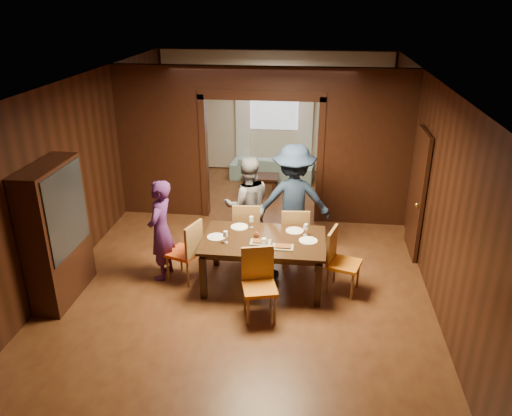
# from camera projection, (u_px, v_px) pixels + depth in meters

# --- Properties ---
(floor) EXTENTS (9.00, 9.00, 0.00)m
(floor) POSITION_uv_depth(u_px,v_px,m) (251.00, 255.00, 8.42)
(floor) COLOR #4C2615
(floor) RESTS_ON ground
(ceiling) EXTENTS (5.50, 9.00, 0.02)m
(ceiling) POSITION_uv_depth(u_px,v_px,m) (250.00, 80.00, 7.27)
(ceiling) COLOR silver
(ceiling) RESTS_ON room_walls
(room_walls) EXTENTS (5.52, 9.01, 2.90)m
(room_walls) POSITION_uv_depth(u_px,v_px,m) (263.00, 139.00, 9.54)
(room_walls) COLOR black
(room_walls) RESTS_ON floor
(person_purple) EXTENTS (0.43, 0.61, 1.58)m
(person_purple) POSITION_uv_depth(u_px,v_px,m) (161.00, 230.00, 7.50)
(person_purple) COLOR #451E58
(person_purple) RESTS_ON floor
(person_grey) EXTENTS (0.95, 0.83, 1.65)m
(person_grey) POSITION_uv_depth(u_px,v_px,m) (248.00, 205.00, 8.30)
(person_grey) COLOR slate
(person_grey) RESTS_ON floor
(person_navy) EXTENTS (1.29, 0.83, 1.89)m
(person_navy) POSITION_uv_depth(u_px,v_px,m) (293.00, 201.00, 8.17)
(person_navy) COLOR #18253D
(person_navy) RESTS_ON floor
(sofa) EXTENTS (1.99, 0.91, 0.57)m
(sofa) POSITION_uv_depth(u_px,v_px,m) (272.00, 167.00, 11.81)
(sofa) COLOR #87B1B1
(sofa) RESTS_ON floor
(serving_bowl) EXTENTS (0.35, 0.35, 0.09)m
(serving_bowl) POSITION_uv_depth(u_px,v_px,m) (268.00, 233.00, 7.39)
(serving_bowl) COLOR black
(serving_bowl) RESTS_ON dining_table
(dining_table) EXTENTS (1.79, 1.12, 0.76)m
(dining_table) POSITION_uv_depth(u_px,v_px,m) (264.00, 262.00, 7.45)
(dining_table) COLOR black
(dining_table) RESTS_ON floor
(coffee_table) EXTENTS (0.80, 0.50, 0.40)m
(coffee_table) POSITION_uv_depth(u_px,v_px,m) (260.00, 184.00, 10.99)
(coffee_table) COLOR black
(coffee_table) RESTS_ON floor
(chair_left) EXTENTS (0.56, 0.56, 0.97)m
(chair_left) POSITION_uv_depth(u_px,v_px,m) (183.00, 251.00, 7.55)
(chair_left) COLOR #CA4313
(chair_left) RESTS_ON floor
(chair_right) EXTENTS (0.55, 0.55, 0.97)m
(chair_right) POSITION_uv_depth(u_px,v_px,m) (344.00, 262.00, 7.23)
(chair_right) COLOR orange
(chair_right) RESTS_ON floor
(chair_far_l) EXTENTS (0.48, 0.48, 0.97)m
(chair_far_l) POSITION_uv_depth(u_px,v_px,m) (247.00, 228.00, 8.27)
(chair_far_l) COLOR #C35B12
(chair_far_l) RESTS_ON floor
(chair_far_r) EXTENTS (0.48, 0.48, 0.97)m
(chair_far_r) POSITION_uv_depth(u_px,v_px,m) (294.00, 234.00, 8.08)
(chair_far_r) COLOR #E14A15
(chair_far_r) RESTS_ON floor
(chair_near) EXTENTS (0.54, 0.54, 0.97)m
(chair_near) POSITION_uv_depth(u_px,v_px,m) (260.00, 286.00, 6.64)
(chair_near) COLOR #C86512
(chair_near) RESTS_ON floor
(hutch) EXTENTS (0.40, 1.20, 2.00)m
(hutch) POSITION_uv_depth(u_px,v_px,m) (56.00, 233.00, 6.93)
(hutch) COLOR black
(hutch) RESTS_ON floor
(door_right) EXTENTS (0.06, 0.90, 2.10)m
(door_right) POSITION_uv_depth(u_px,v_px,m) (418.00, 194.00, 8.16)
(door_right) COLOR black
(door_right) RESTS_ON floor
(window_far) EXTENTS (1.20, 0.03, 1.30)m
(window_far) POSITION_uv_depth(u_px,v_px,m) (274.00, 102.00, 11.79)
(window_far) COLOR silver
(window_far) RESTS_ON back_wall
(curtain_left) EXTENTS (0.35, 0.06, 2.40)m
(curtain_left) POSITION_uv_depth(u_px,v_px,m) (243.00, 121.00, 12.02)
(curtain_left) COLOR white
(curtain_left) RESTS_ON back_wall
(curtain_right) EXTENTS (0.35, 0.06, 2.40)m
(curtain_right) POSITION_uv_depth(u_px,v_px,m) (305.00, 122.00, 11.85)
(curtain_right) COLOR white
(curtain_right) RESTS_ON back_wall
(plate_left) EXTENTS (0.27, 0.27, 0.01)m
(plate_left) POSITION_uv_depth(u_px,v_px,m) (216.00, 237.00, 7.35)
(plate_left) COLOR silver
(plate_left) RESTS_ON dining_table
(plate_far_l) EXTENTS (0.27, 0.27, 0.01)m
(plate_far_l) POSITION_uv_depth(u_px,v_px,m) (239.00, 227.00, 7.66)
(plate_far_l) COLOR white
(plate_far_l) RESTS_ON dining_table
(plate_far_r) EXTENTS (0.27, 0.27, 0.01)m
(plate_far_r) POSITION_uv_depth(u_px,v_px,m) (295.00, 231.00, 7.54)
(plate_far_r) COLOR silver
(plate_far_r) RESTS_ON dining_table
(plate_right) EXTENTS (0.27, 0.27, 0.01)m
(plate_right) POSITION_uv_depth(u_px,v_px,m) (308.00, 241.00, 7.24)
(plate_right) COLOR white
(plate_right) RESTS_ON dining_table
(plate_near) EXTENTS (0.27, 0.27, 0.01)m
(plate_near) POSITION_uv_depth(u_px,v_px,m) (263.00, 250.00, 6.96)
(plate_near) COLOR silver
(plate_near) RESTS_ON dining_table
(platter_a) EXTENTS (0.30, 0.20, 0.04)m
(platter_a) POSITION_uv_depth(u_px,v_px,m) (261.00, 242.00, 7.18)
(platter_a) COLOR gray
(platter_a) RESTS_ON dining_table
(platter_b) EXTENTS (0.30, 0.20, 0.04)m
(platter_b) POSITION_uv_depth(u_px,v_px,m) (283.00, 247.00, 7.04)
(platter_b) COLOR gray
(platter_b) RESTS_ON dining_table
(wineglass_left) EXTENTS (0.08, 0.08, 0.18)m
(wineglass_left) POSITION_uv_depth(u_px,v_px,m) (226.00, 237.00, 7.16)
(wineglass_left) COLOR white
(wineglass_left) RESTS_ON dining_table
(wineglass_far) EXTENTS (0.08, 0.08, 0.18)m
(wineglass_far) POSITION_uv_depth(u_px,v_px,m) (251.00, 222.00, 7.63)
(wineglass_far) COLOR silver
(wineglass_far) RESTS_ON dining_table
(wineglass_right) EXTENTS (0.08, 0.08, 0.18)m
(wineglass_right) POSITION_uv_depth(u_px,v_px,m) (306.00, 230.00, 7.38)
(wineglass_right) COLOR white
(wineglass_right) RESTS_ON dining_table
(tumbler) EXTENTS (0.07, 0.07, 0.14)m
(tumbler) POSITION_uv_depth(u_px,v_px,m) (264.00, 243.00, 7.03)
(tumbler) COLOR white
(tumbler) RESTS_ON dining_table
(condiment_jar) EXTENTS (0.08, 0.08, 0.11)m
(condiment_jar) POSITION_uv_depth(u_px,v_px,m) (256.00, 236.00, 7.28)
(condiment_jar) COLOR #532B13
(condiment_jar) RESTS_ON dining_table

